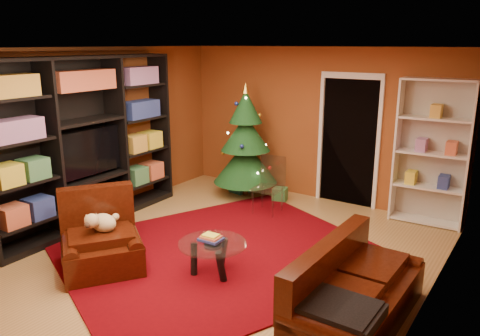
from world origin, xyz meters
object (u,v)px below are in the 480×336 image
Objects in this scene: media_unit at (85,143)px; gift_box_green at (280,194)px; rug at (222,254)px; armchair at (101,240)px; christmas_tree at (246,142)px; acrylic_chair at (268,189)px; white_bookshelf at (432,153)px; gift_box_teal at (240,184)px; coffee_table at (213,258)px; dog at (104,223)px; sofa at (358,285)px; gift_box_red at (249,182)px.

media_unit reaches higher than gift_box_green.
rug is 3.88× the size of armchair.
acrylic_chair is (0.83, -0.61, -0.56)m from christmas_tree.
white_bookshelf is at bearing 54.34° from rug.
white_bookshelf is 4.80m from armchair.
christmas_tree is at bearing -175.35° from gift_box_green.
acrylic_chair is (-0.28, 1.62, 0.41)m from rug.
coffee_table is at bearing -61.89° from gift_box_teal.
acrylic_chair reaches higher than armchair.
dog is (-0.98, -1.05, 0.56)m from rug.
dog is at bearing -34.65° from media_unit.
gift_box_green is at bearing 42.09° from sofa.
coffee_table reaches higher than gift_box_teal.
sofa is (2.95, 0.59, -0.18)m from dog.
dog is at bearing -99.35° from gift_box_green.
sofa is (1.98, -0.46, 0.38)m from rug.
gift_box_green is at bearing 25.76° from armchair.
christmas_tree is 10.02× the size of gift_box_red.
dog reaches higher than gift_box_teal.
sofa is at bearing -41.22° from christmas_tree.
rug is 1.89× the size of christmas_tree.
media_unit is 2.85m from acrylic_chair.
media_unit reaches higher than coffee_table.
christmas_tree is at bearing -64.47° from gift_box_red.
white_bookshelf is 5.57× the size of dog.
coffee_table is at bearing -63.93° from christmas_tree.
rug is 2.63m from media_unit.
dog is at bearing 45.00° from armchair.
coffee_table is (2.55, -0.30, -1.03)m from media_unit.
media_unit is at bearing -143.43° from acrylic_chair.
white_bookshelf reaches higher than acrylic_chair.
gift_box_red is 3.83m from armchair.
media_unit is 2.73m from christmas_tree.
white_bookshelf reaches higher than armchair.
gift_box_red is 0.50× the size of dog.
dog is (-2.88, -3.71, -0.51)m from white_bookshelf.
gift_box_green is 0.13× the size of sofa.
coffee_table is (0.23, -0.50, 0.20)m from rug.
armchair is 0.55× the size of sofa.
rug is at bearing -63.82° from gift_box_red.
white_bookshelf is at bearing 5.89° from gift_box_teal.
gift_box_green is 3.67m from sofa.
armchair is at bearing -130.62° from rug.
sofa is (4.29, -0.27, -0.85)m from media_unit.
christmas_tree is 1.17m from acrylic_chair.
coffee_table is (1.51, -2.83, 0.06)m from gift_box_teal.
armchair is at bearing -87.58° from christmas_tree.
armchair is (1.36, -0.93, -0.86)m from media_unit.
gift_box_green is 1.15× the size of gift_box_red.
acrylic_chair is at bearing -157.06° from white_bookshelf.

